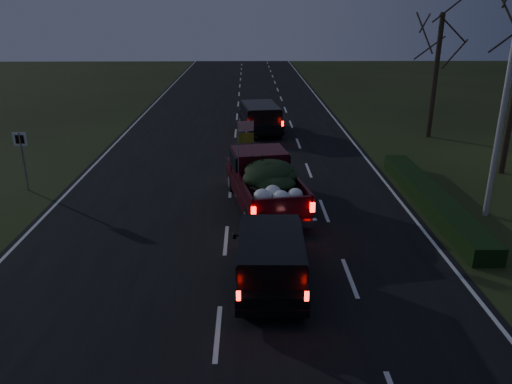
# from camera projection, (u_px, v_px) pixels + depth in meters

# --- Properties ---
(ground) EXTENTS (120.00, 120.00, 0.00)m
(ground) POSITION_uv_depth(u_px,v_px,m) (226.00, 241.00, 16.39)
(ground) COLOR black
(ground) RESTS_ON ground
(road_asphalt) EXTENTS (14.00, 120.00, 0.02)m
(road_asphalt) POSITION_uv_depth(u_px,v_px,m) (226.00, 240.00, 16.39)
(road_asphalt) COLOR black
(road_asphalt) RESTS_ON ground
(hedge_row) EXTENTS (1.00, 10.00, 0.60)m
(hedge_row) POSITION_uv_depth(u_px,v_px,m) (431.00, 198.00, 19.23)
(hedge_row) COLOR black
(hedge_row) RESTS_ON ground
(light_pole) EXTENTS (0.50, 0.90, 9.16)m
(light_pole) POSITION_uv_depth(u_px,v_px,m) (511.00, 63.00, 16.53)
(light_pole) COLOR silver
(light_pole) RESTS_ON ground
(route_sign) EXTENTS (0.55, 0.08, 2.50)m
(route_sign) POSITION_uv_depth(u_px,v_px,m) (22.00, 152.00, 20.37)
(route_sign) COLOR gray
(route_sign) RESTS_ON ground
(bare_tree_far) EXTENTS (3.60, 3.60, 7.00)m
(bare_tree_far) POSITION_uv_depth(u_px,v_px,m) (439.00, 46.00, 27.92)
(bare_tree_far) COLOR black
(bare_tree_far) RESTS_ON ground
(pickup_truck) EXTENTS (3.11, 5.98, 2.99)m
(pickup_truck) POSITION_uv_depth(u_px,v_px,m) (264.00, 178.00, 18.90)
(pickup_truck) COLOR #3D0810
(pickup_truck) RESTS_ON ground
(lead_suv) EXTENTS (2.69, 5.17, 1.42)m
(lead_suv) POSITION_uv_depth(u_px,v_px,m) (260.00, 115.00, 30.36)
(lead_suv) COLOR black
(lead_suv) RESTS_ON ground
(rear_suv) EXTENTS (2.00, 4.28, 1.22)m
(rear_suv) POSITION_uv_depth(u_px,v_px,m) (271.00, 255.00, 13.45)
(rear_suv) COLOR black
(rear_suv) RESTS_ON ground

